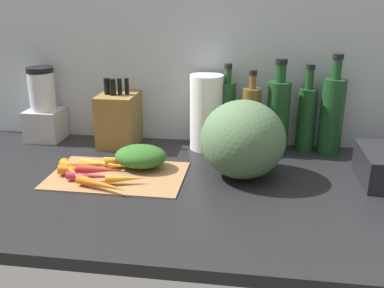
{
  "coord_description": "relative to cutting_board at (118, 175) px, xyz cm",
  "views": [
    {
      "loc": [
        15.79,
        -111.12,
        51.16
      ],
      "look_at": [
        -0.53,
        0.03,
        11.66
      ],
      "focal_mm": 40.93,
      "sensor_mm": 36.0,
      "label": 1
    }
  ],
  "objects": [
    {
      "name": "winter_squash",
      "position": [
        35.76,
        5.45,
        10.83
      ],
      "size": [
        24.22,
        23.96,
        22.47
      ],
      "primitive_type": "ellipsoid",
      "color": "#4C6B47",
      "rests_on": "ground_plane"
    },
    {
      "name": "bottle_1",
      "position": [
        37.64,
        26.43,
        10.88
      ],
      "size": [
        6.07,
        6.07,
        27.45
      ],
      "color": "brown",
      "rests_on": "ground_plane"
    },
    {
      "name": "bottle_0",
      "position": [
        29.56,
        29.05,
        11.63
      ],
      "size": [
        5.53,
        5.53,
        28.89
      ],
      "color": "#19421E",
      "rests_on": "ground_plane"
    },
    {
      "name": "carrot_7",
      "position": [
        -10.16,
        1.46,
        1.98
      ],
      "size": [
        13.35,
        6.82,
        3.17
      ],
      "primitive_type": "cone",
      "rotation": [
        0.0,
        1.57,
        0.3
      ],
      "color": "orange",
      "rests_on": "cutting_board"
    },
    {
      "name": "carrot_6",
      "position": [
        -4.99,
        -2.16,
        2.09
      ],
      "size": [
        12.56,
        4.15,
        3.38
      ],
      "primitive_type": "cone",
      "rotation": [
        0.0,
        1.57,
        0.06
      ],
      "color": "red",
      "rests_on": "cutting_board"
    },
    {
      "name": "carrot_0",
      "position": [
        -0.66,
        -10.98,
        1.76
      ],
      "size": [
        16.4,
        8.0,
        2.71
      ],
      "primitive_type": "cone",
      "rotation": [
        0.0,
        1.57,
        -0.34
      ],
      "color": "orange",
      "rests_on": "cutting_board"
    },
    {
      "name": "carrot_4",
      "position": [
        4.28,
        -5.93,
        1.62
      ],
      "size": [
        11.3,
        5.07,
        2.44
      ],
      "primitive_type": "cone",
      "rotation": [
        0.0,
        1.57,
        0.25
      ],
      "color": "orange",
      "rests_on": "cutting_board"
    },
    {
      "name": "knife_block",
      "position": [
        -7.52,
        27.3,
        8.84
      ],
      "size": [
        12.55,
        16.21,
        23.52
      ],
      "color": "brown",
      "rests_on": "ground_plane"
    },
    {
      "name": "carrot_3",
      "position": [
        4.61,
        11.35,
        1.4
      ],
      "size": [
        15.95,
        7.01,
        2.0
      ],
      "primitive_type": "cone",
      "rotation": [
        0.0,
        1.57,
        0.32
      ],
      "color": "#B2264C",
      "rests_on": "cutting_board"
    },
    {
      "name": "bottle_4",
      "position": [
        63.55,
        28.94,
        12.88
      ],
      "size": [
        7.55,
        7.55,
        32.72
      ],
      "color": "#19421E",
      "rests_on": "ground_plane"
    },
    {
      "name": "carrot_10",
      "position": [
        -10.81,
        1.8,
        1.79
      ],
      "size": [
        9.09,
        9.76,
        2.78
      ],
      "primitive_type": "cone",
      "rotation": [
        0.0,
        1.57,
        0.85
      ],
      "color": "red",
      "rests_on": "cutting_board"
    },
    {
      "name": "ground_plane",
      "position": [
        22.76,
        -1.78,
        -1.9
      ],
      "size": [
        170.0,
        80.0,
        3.0
      ],
      "primitive_type": "cube",
      "color": "black"
    },
    {
      "name": "wall_back",
      "position": [
        22.76,
        36.72,
        29.6
      ],
      "size": [
        170.0,
        3.0,
        60.0
      ],
      "primitive_type": "cube",
      "color": "#ADB7C1",
      "rests_on": "ground_plane"
    },
    {
      "name": "carrot_8",
      "position": [
        -5.55,
        -5.36,
        1.51
      ],
      "size": [
        14.84,
        3.43,
        2.22
      ],
      "primitive_type": "cone",
      "rotation": [
        0.0,
        1.57,
        0.08
      ],
      "color": "#B2264C",
      "rests_on": "cutting_board"
    },
    {
      "name": "bottle_2",
      "position": [
        46.31,
        27.27,
        12.44
      ],
      "size": [
        7.41,
        7.41,
        31.08
      ],
      "color": "#19421E",
      "rests_on": "ground_plane"
    },
    {
      "name": "carrot_5",
      "position": [
        -9.94,
        -1.82,
        1.83
      ],
      "size": [
        13.87,
        5.11,
        2.86
      ],
      "primitive_type": "cone",
      "rotation": [
        0.0,
        1.57,
        0.17
      ],
      "color": "orange",
      "rests_on": "cutting_board"
    },
    {
      "name": "carrot_9",
      "position": [
        -0.26,
        6.21,
        2.05
      ],
      "size": [
        11.42,
        7.92,
        3.3
      ],
      "primitive_type": "cone",
      "rotation": [
        0.0,
        1.57,
        0.46
      ],
      "color": "orange",
      "rests_on": "cutting_board"
    },
    {
      "name": "cutting_board",
      "position": [
        0.0,
        0.0,
        0.0
      ],
      "size": [
        38.96,
        25.26,
        0.8
      ],
      "primitive_type": "cube",
      "color": "#997047",
      "rests_on": "ground_plane"
    },
    {
      "name": "carrot_2",
      "position": [
        -4.64,
        3.12,
        1.73
      ],
      "size": [
        16.41,
        4.28,
        2.67
      ],
      "primitive_type": "cone",
      "rotation": [
        0.0,
        1.57,
        -0.1
      ],
      "color": "orange",
      "rests_on": "cutting_board"
    },
    {
      "name": "blender_appliance",
      "position": [
        -35.55,
        28.81,
        10.86
      ],
      "size": [
        12.13,
        12.13,
        26.2
      ],
      "color": "#B2B2B7",
      "rests_on": "ground_plane"
    },
    {
      "name": "carrot_1",
      "position": [
        -12.86,
        -2.96,
        2.02
      ],
      "size": [
        10.7,
        11.56,
        3.23
      ],
      "primitive_type": "cone",
      "rotation": [
        0.0,
        1.57,
        -0.85
      ],
      "color": "orange",
      "rests_on": "cutting_board"
    },
    {
      "name": "bottle_3",
      "position": [
        55.77,
        30.62,
        10.98
      ],
      "size": [
        6.19,
        6.19,
        29.02
      ],
      "color": "#19421E",
      "rests_on": "ground_plane"
    },
    {
      "name": "carrot_greens_pile",
      "position": [
        5.5,
        6.24,
        3.72
      ],
      "size": [
        15.69,
        12.07,
        6.64
      ],
      "primitive_type": "ellipsoid",
      "color": "#2D6023",
      "rests_on": "cutting_board"
    },
    {
      "name": "paper_towel_roll",
      "position": [
        22.86,
        27.72,
        12.22
      ],
      "size": [
        10.99,
        10.99,
        25.24
      ],
      "primitive_type": "cylinder",
      "color": "white",
      "rests_on": "ground_plane"
    }
  ]
}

